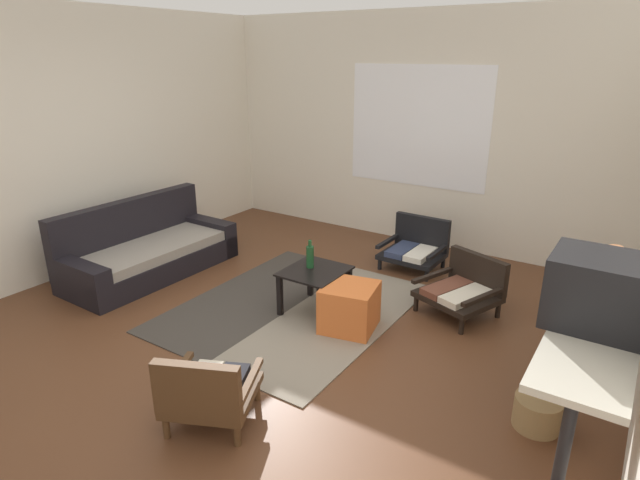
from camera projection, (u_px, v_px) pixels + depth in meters
ground_plane at (258, 344)px, 4.23m from camera, size 7.80×7.80×0.00m
far_wall_with_window at (419, 131)px, 6.17m from camera, size 5.60×0.13×2.70m
side_wall_left at (72, 143)px, 5.38m from camera, size 0.12×6.60×2.70m
area_rug at (293, 308)px, 4.82m from camera, size 1.82×2.27×0.01m
couch at (147, 252)px, 5.54m from camera, size 0.81×1.82×0.76m
coffee_table at (315, 279)px, 4.66m from camera, size 0.51×0.56×0.41m
armchair_by_window at (415, 246)px, 5.69m from camera, size 0.64×0.54×0.53m
armchair_striped_foreground at (208, 391)px, 3.23m from camera, size 0.70×0.70×0.55m
armchair_corner at (463, 287)px, 4.67m from camera, size 0.77×0.75×0.52m
ottoman_orange at (349, 307)px, 4.40m from camera, size 0.51×0.51×0.40m
console_shelf at (596, 331)px, 2.96m from camera, size 0.44×1.78×0.82m
crt_television at (603, 292)px, 2.79m from camera, size 0.55×0.44×0.39m
clay_vase at (611, 275)px, 3.19m from camera, size 0.18×0.18×0.31m
glass_bottle at (310, 256)px, 4.66m from camera, size 0.07×0.07×0.26m
wicker_basket at (537, 412)px, 3.27m from camera, size 0.29×0.29×0.21m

